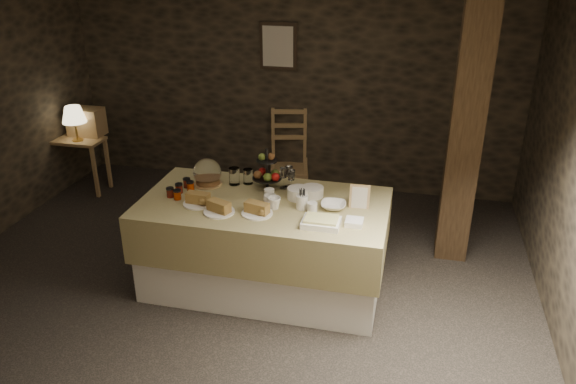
% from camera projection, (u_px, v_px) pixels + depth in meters
% --- Properties ---
extents(ground_plane, '(5.50, 5.00, 0.01)m').
position_uv_depth(ground_plane, '(230.00, 287.00, 5.16)').
color(ground_plane, black).
rests_on(ground_plane, ground).
extents(room_shell, '(5.52, 5.02, 2.60)m').
position_uv_depth(room_shell, '(221.00, 124.00, 4.50)').
color(room_shell, black).
rests_on(room_shell, ground).
extents(buffet_table, '(2.14, 1.14, 0.85)m').
position_uv_depth(buffet_table, '(264.00, 238.00, 5.00)').
color(buffet_table, silver).
rests_on(buffet_table, ground_plane).
extents(console_table, '(0.63, 0.36, 0.68)m').
position_uv_depth(console_table, '(78.00, 149.00, 6.91)').
color(console_table, '#9A7746').
rests_on(console_table, ground_plane).
extents(table_lamp, '(0.29, 0.29, 0.43)m').
position_uv_depth(table_lamp, '(74.00, 115.00, 6.67)').
color(table_lamp, '#B48D3C').
rests_on(table_lamp, console_table).
extents(wine_rack, '(0.42, 0.26, 0.34)m').
position_uv_depth(wine_rack, '(86.00, 122.00, 6.93)').
color(wine_rack, '#9A7746').
rests_on(wine_rack, console_table).
extents(chair, '(0.56, 0.54, 0.78)m').
position_uv_depth(chair, '(290.00, 154.00, 7.04)').
color(chair, '#9A7746').
rests_on(chair, ground_plane).
extents(timber_column, '(0.30, 0.30, 2.60)m').
position_uv_depth(timber_column, '(466.00, 131.00, 5.18)').
color(timber_column, black).
rests_on(timber_column, ground_plane).
extents(framed_picture, '(0.45, 0.04, 0.55)m').
position_uv_depth(framed_picture, '(278.00, 46.00, 6.64)').
color(framed_picture, black).
rests_on(framed_picture, room_shell).
extents(plate_stack_a, '(0.19, 0.19, 0.10)m').
position_uv_depth(plate_stack_a, '(298.00, 193.00, 4.89)').
color(plate_stack_a, white).
rests_on(plate_stack_a, buffet_table).
extents(plate_stack_b, '(0.20, 0.20, 0.08)m').
position_uv_depth(plate_stack_b, '(312.00, 192.00, 4.94)').
color(plate_stack_b, white).
rests_on(plate_stack_b, buffet_table).
extents(cutlery_holder, '(0.10, 0.10, 0.12)m').
position_uv_depth(cutlery_holder, '(302.00, 202.00, 4.71)').
color(cutlery_holder, white).
rests_on(cutlery_holder, buffet_table).
extents(cup_a, '(0.14, 0.14, 0.09)m').
position_uv_depth(cup_a, '(270.00, 200.00, 4.78)').
color(cup_a, white).
rests_on(cup_a, buffet_table).
extents(cup_b, '(0.12, 0.12, 0.10)m').
position_uv_depth(cup_b, '(274.00, 203.00, 4.71)').
color(cup_b, white).
rests_on(cup_b, buffet_table).
extents(mug_c, '(0.09, 0.09, 0.09)m').
position_uv_depth(mug_c, '(269.00, 194.00, 4.88)').
color(mug_c, white).
rests_on(mug_c, buffet_table).
extents(mug_d, '(0.08, 0.08, 0.09)m').
position_uv_depth(mug_d, '(312.00, 208.00, 4.65)').
color(mug_d, white).
rests_on(mug_d, buffet_table).
extents(bowl, '(0.23, 0.23, 0.05)m').
position_uv_depth(bowl, '(333.00, 205.00, 4.72)').
color(bowl, white).
rests_on(bowl, buffet_table).
extents(cake_dome, '(0.26, 0.26, 0.26)m').
position_uv_depth(cake_dome, '(207.00, 174.00, 5.15)').
color(cake_dome, '#9A7746').
rests_on(cake_dome, buffet_table).
extents(fruit_stand, '(0.27, 0.27, 0.38)m').
position_uv_depth(fruit_stand, '(267.00, 174.00, 5.05)').
color(fruit_stand, black).
rests_on(fruit_stand, buffet_table).
extents(bread_platter_left, '(0.26, 0.26, 0.11)m').
position_uv_depth(bread_platter_left, '(198.00, 200.00, 4.79)').
color(bread_platter_left, white).
rests_on(bread_platter_left, buffet_table).
extents(bread_platter_center, '(0.26, 0.26, 0.11)m').
position_uv_depth(bread_platter_center, '(219.00, 208.00, 4.64)').
color(bread_platter_center, white).
rests_on(bread_platter_center, buffet_table).
extents(bread_platter_right, '(0.26, 0.26, 0.11)m').
position_uv_depth(bread_platter_right, '(257.00, 210.00, 4.62)').
color(bread_platter_right, white).
rests_on(bread_platter_right, buffet_table).
extents(jam_jars, '(0.18, 0.32, 0.07)m').
position_uv_depth(jam_jars, '(181.00, 189.00, 4.99)').
color(jam_jars, '#5A190F').
rests_on(jam_jars, buffet_table).
extents(tart_dish, '(0.30, 0.22, 0.07)m').
position_uv_depth(tart_dish, '(321.00, 222.00, 4.44)').
color(tart_dish, white).
rests_on(tart_dish, buffet_table).
extents(square_dish, '(0.14, 0.14, 0.04)m').
position_uv_depth(square_dish, '(354.00, 222.00, 4.46)').
color(square_dish, white).
rests_on(square_dish, buffet_table).
extents(menu_frame, '(0.17, 0.08, 0.22)m').
position_uv_depth(menu_frame, '(359.00, 198.00, 4.72)').
color(menu_frame, '#9A7746').
rests_on(menu_frame, buffet_table).
extents(storage_jar_a, '(0.10, 0.10, 0.16)m').
position_uv_depth(storage_jar_a, '(234.00, 176.00, 5.16)').
color(storage_jar_a, white).
rests_on(storage_jar_a, buffet_table).
extents(storage_jar_b, '(0.09, 0.09, 0.14)m').
position_uv_depth(storage_jar_b, '(248.00, 176.00, 5.18)').
color(storage_jar_b, white).
rests_on(storage_jar_b, buffet_table).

